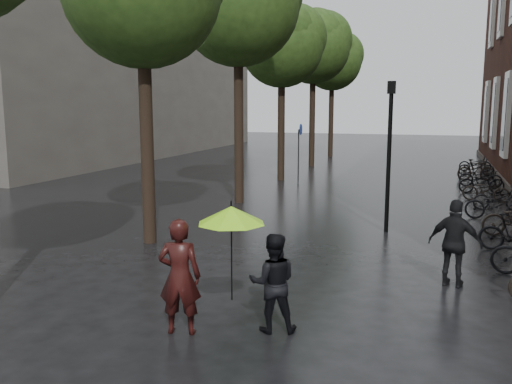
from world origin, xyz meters
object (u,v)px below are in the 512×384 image
at_px(lamp_post, 389,142).
at_px(person_black, 273,283).
at_px(pedestrian_walking, 455,243).
at_px(person_burgundy, 180,276).
at_px(parked_bicycles, 494,194).

bearing_deg(lamp_post, person_black, -98.49).
relative_size(person_black, pedestrian_walking, 0.91).
relative_size(person_burgundy, person_black, 1.16).
bearing_deg(pedestrian_walking, person_burgundy, 55.20).
height_order(parked_bicycles, lamp_post, lamp_post).
bearing_deg(lamp_post, person_burgundy, -107.10).
relative_size(person_black, parked_bicycles, 0.07).
bearing_deg(person_black, pedestrian_walking, -149.14).
bearing_deg(parked_bicycles, lamp_post, -123.30).
bearing_deg(person_black, parked_bicycles, -127.07).
height_order(person_burgundy, parked_bicycles, person_burgundy).
bearing_deg(person_burgundy, pedestrian_walking, -151.75).
height_order(person_burgundy, person_black, person_burgundy).
xyz_separation_m(pedestrian_walking, lamp_post, (-1.61, 4.18, 1.61)).
bearing_deg(parked_bicycles, person_black, -109.30).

